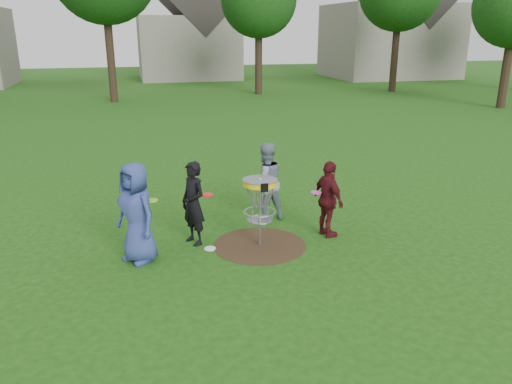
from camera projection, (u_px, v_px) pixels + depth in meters
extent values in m
plane|color=#19470F|center=(260.00, 245.00, 9.72)|extent=(100.00, 100.00, 0.00)
cylinder|color=#47331E|center=(260.00, 245.00, 9.72)|extent=(1.80, 1.80, 0.01)
imported|color=navy|center=(136.00, 213.00, 8.82)|extent=(1.00, 1.07, 1.83)
imported|color=black|center=(193.00, 203.00, 9.58)|extent=(0.63, 0.71, 1.65)
imported|color=gray|center=(265.00, 182.00, 10.77)|extent=(0.96, 0.82, 1.73)
imported|color=#501218|center=(328.00, 199.00, 9.93)|extent=(0.56, 0.97, 1.56)
cylinder|color=white|center=(210.00, 249.00, 9.55)|extent=(0.22, 0.22, 0.02)
cylinder|color=#9EA0A5|center=(260.00, 212.00, 9.51)|extent=(0.05, 0.05, 1.38)
cylinder|color=yellow|center=(260.00, 183.00, 9.32)|extent=(0.64, 0.64, 0.10)
cylinder|color=#9EA0A5|center=(260.00, 180.00, 9.30)|extent=(0.66, 0.66, 0.01)
cube|color=black|center=(265.00, 188.00, 9.02)|extent=(0.14, 0.02, 0.16)
torus|color=#9EA0A5|center=(260.00, 212.00, 9.50)|extent=(0.62, 0.62, 0.02)
torus|color=#9EA0A5|center=(260.00, 219.00, 9.55)|extent=(0.50, 0.50, 0.02)
cylinder|color=#9EA0A5|center=(260.00, 220.00, 9.56)|extent=(0.44, 0.44, 0.01)
cylinder|color=#99E419|center=(152.00, 200.00, 8.83)|extent=(0.22, 0.22, 0.02)
cylinder|color=#FF151A|center=(207.00, 195.00, 9.50)|extent=(0.22, 0.22, 0.02)
cylinder|color=#E03BB3|center=(264.00, 177.00, 10.45)|extent=(0.22, 0.22, 0.02)
cylinder|color=#D939B7|center=(316.00, 192.00, 9.79)|extent=(0.22, 0.22, 0.02)
cylinder|color=#38281C|center=(111.00, 61.00, 28.08)|extent=(0.46, 0.46, 4.62)
cylinder|color=#38281C|center=(259.00, 64.00, 31.72)|extent=(0.46, 0.46, 3.78)
cylinder|color=#38281C|center=(394.00, 59.00, 32.86)|extent=(0.46, 0.46, 4.20)
cylinder|color=#38281C|center=(505.00, 76.00, 26.10)|extent=(0.46, 0.46, 3.36)
cube|color=gray|center=(188.00, 48.00, 41.86)|extent=(8.00, 7.00, 5.00)
cube|color=gray|center=(389.00, 41.00, 42.96)|extent=(10.00, 8.00, 6.00)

